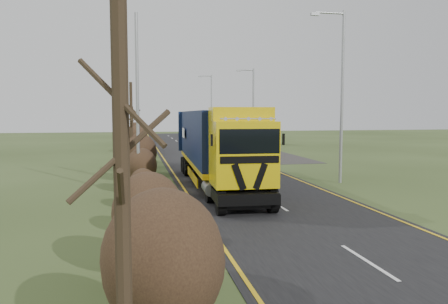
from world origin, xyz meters
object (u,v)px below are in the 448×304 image
object	(u,v)px
speed_sign	(275,144)
lorry	(215,143)
car_blue_sedan	(260,146)
streetlight_near	(340,89)
car_red_hatchback	(256,149)

from	to	relation	value
speed_sign	lorry	bearing A→B (deg)	-122.71
car_blue_sedan	streetlight_near	world-z (taller)	streetlight_near
car_red_hatchback	streetlight_near	xyz separation A→B (m)	(0.28, -17.19, 4.96)
lorry	speed_sign	xyz separation A→B (m)	(7.42, 11.55, -0.94)
speed_sign	streetlight_near	bearing A→B (deg)	-89.73
car_red_hatchback	car_blue_sedan	world-z (taller)	car_red_hatchback
lorry	streetlight_near	world-z (taller)	streetlight_near
car_red_hatchback	streetlight_near	world-z (taller)	streetlight_near
car_red_hatchback	car_blue_sedan	distance (m)	5.84
lorry	speed_sign	distance (m)	13.76
car_red_hatchback	car_blue_sedan	bearing A→B (deg)	-114.74
lorry	streetlight_near	xyz separation A→B (m)	(7.48, -0.35, 3.12)
car_red_hatchback	streetlight_near	size ratio (longest dim) A/B	0.39
lorry	streetlight_near	size ratio (longest dim) A/B	1.57
lorry	car_blue_sedan	distance (m)	24.22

